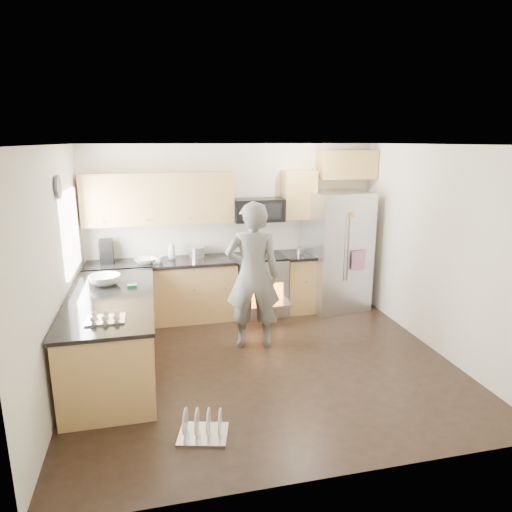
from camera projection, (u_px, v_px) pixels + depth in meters
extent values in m
plane|color=black|center=(264.00, 364.00, 5.56)|extent=(4.50, 4.50, 0.00)
cube|color=white|center=(234.00, 229.00, 7.13)|extent=(4.50, 0.04, 2.60)
cube|color=white|center=(331.00, 329.00, 3.35)|extent=(4.50, 0.04, 2.60)
cube|color=white|center=(55.00, 273.00, 4.75)|extent=(0.04, 4.00, 2.60)
cube|color=white|center=(438.00, 251.00, 5.73)|extent=(0.04, 4.00, 2.60)
cube|color=white|center=(265.00, 145.00, 4.92)|extent=(4.50, 4.00, 0.04)
cube|color=white|center=(70.00, 232.00, 5.64)|extent=(0.04, 1.00, 1.00)
cylinder|color=#FFF0CC|center=(310.00, 145.00, 6.16)|extent=(0.14, 0.14, 0.02)
cylinder|color=#474754|center=(58.00, 187.00, 4.97)|extent=(0.03, 0.26, 0.26)
cube|color=#BA804A|center=(164.00, 293.00, 6.81)|extent=(2.15, 0.60, 0.87)
cube|color=black|center=(162.00, 263.00, 6.69)|extent=(2.19, 0.64, 0.04)
cube|color=#BA804A|center=(299.00, 283.00, 7.28)|extent=(0.50, 0.60, 0.87)
cube|color=black|center=(300.00, 255.00, 7.15)|extent=(0.54, 0.64, 0.04)
cube|color=#BA804A|center=(159.00, 198.00, 6.60)|extent=(2.16, 0.33, 0.74)
cube|color=#BA804A|center=(299.00, 195.00, 7.06)|extent=(0.50, 0.33, 0.74)
cube|color=#BA804A|center=(347.00, 165.00, 7.12)|extent=(0.90, 0.33, 0.44)
imported|color=silver|center=(145.00, 261.00, 6.57)|extent=(0.30, 0.30, 0.07)
imported|color=silver|center=(172.00, 250.00, 6.77)|extent=(0.11, 0.11, 0.29)
imported|color=silver|center=(159.00, 260.00, 6.57)|extent=(0.14, 0.14, 0.11)
cylinder|color=#B7B7BC|center=(197.00, 252.00, 6.91)|extent=(0.23, 0.23, 0.16)
cube|color=black|center=(107.00, 251.00, 6.55)|extent=(0.18, 0.22, 0.34)
cylinder|color=#B7B7BC|center=(300.00, 251.00, 7.14)|extent=(0.11, 0.11, 0.09)
cube|color=#BA804A|center=(114.00, 336.00, 5.31)|extent=(0.90, 2.30, 0.87)
cube|color=black|center=(110.00, 298.00, 5.19)|extent=(0.96, 2.36, 0.04)
imported|color=white|center=(105.00, 280.00, 5.59)|extent=(0.38, 0.38, 0.12)
cube|color=green|center=(132.00, 286.00, 5.50)|extent=(0.11, 0.08, 0.03)
cube|color=#B7B7BC|center=(105.00, 317.00, 4.47)|extent=(0.37, 0.28, 0.08)
cube|color=#B7B7BC|center=(260.00, 285.00, 7.11)|extent=(0.76, 0.62, 0.90)
cube|color=black|center=(260.00, 257.00, 7.00)|extent=(0.76, 0.60, 0.03)
cube|color=orange|center=(265.00, 295.00, 6.83)|extent=(0.56, 0.02, 0.34)
cube|color=#B7B7BC|center=(268.00, 304.00, 6.69)|extent=(0.70, 0.34, 0.03)
cube|color=silver|center=(268.00, 314.00, 6.68)|extent=(0.24, 0.03, 0.28)
cube|color=black|center=(258.00, 210.00, 6.94)|extent=(0.76, 0.40, 0.34)
cube|color=#B7B7BC|center=(337.00, 251.00, 7.23)|extent=(1.03, 0.86, 1.88)
cylinder|color=#B7B7BC|center=(345.00, 248.00, 6.85)|extent=(0.02, 0.02, 1.02)
cylinder|color=#B7B7BC|center=(349.00, 248.00, 6.86)|extent=(0.02, 0.02, 1.02)
cube|color=pink|center=(359.00, 260.00, 6.95)|extent=(0.24, 0.05, 0.31)
cube|color=#9BBDF8|center=(336.00, 229.00, 6.74)|extent=(0.18, 0.04, 0.22)
imported|color=slate|center=(253.00, 276.00, 5.84)|extent=(0.76, 0.56, 1.92)
cube|color=#B7B7BC|center=(203.00, 434.00, 4.20)|extent=(0.52, 0.45, 0.03)
cylinder|color=silver|center=(185.00, 421.00, 4.17)|extent=(0.07, 0.24, 0.25)
cylinder|color=silver|center=(197.00, 421.00, 4.17)|extent=(0.07, 0.24, 0.25)
cylinder|color=silver|center=(208.00, 421.00, 4.17)|extent=(0.07, 0.24, 0.25)
cylinder|color=silver|center=(220.00, 422.00, 4.16)|extent=(0.07, 0.24, 0.25)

